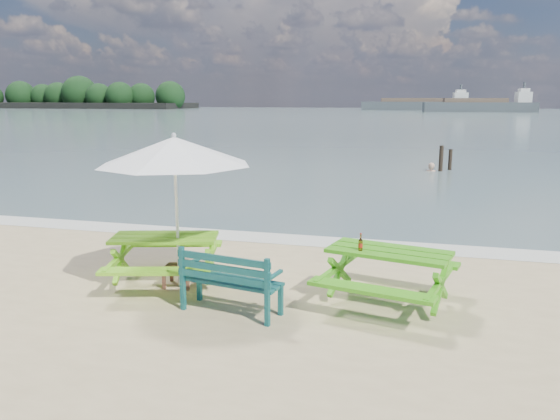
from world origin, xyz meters
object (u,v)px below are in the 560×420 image
(patio_umbrella, at_px, (174,151))
(picnic_table_left, at_px, (166,261))
(park_bench, at_px, (231,294))
(side_table, at_px, (179,276))
(beer_bottle, at_px, (360,245))
(swimmer, at_px, (431,181))
(picnic_table_right, at_px, (388,278))

(patio_umbrella, bearing_deg, picnic_table_left, 169.45)
(park_bench, bearing_deg, side_table, 144.95)
(park_bench, distance_m, patio_umbrella, 2.48)
(picnic_table_left, height_order, side_table, picnic_table_left)
(patio_umbrella, bearing_deg, beer_bottle, -1.77)
(side_table, distance_m, swimmer, 16.67)
(park_bench, bearing_deg, swimmer, 80.22)
(side_table, bearing_deg, beer_bottle, -1.77)
(picnic_table_right, relative_size, swimmer, 1.46)
(park_bench, relative_size, beer_bottle, 5.99)
(side_table, height_order, patio_umbrella, patio_umbrella)
(park_bench, bearing_deg, patio_umbrella, 144.95)
(beer_bottle, bearing_deg, picnic_table_right, 18.65)
(picnic_table_right, height_order, swimmer, picnic_table_right)
(patio_umbrella, xyz_separation_m, swimmer, (4.17, 16.13, -2.68))
(side_table, bearing_deg, swimmer, 75.52)
(picnic_table_left, relative_size, patio_umbrella, 0.82)
(beer_bottle, bearing_deg, side_table, 178.23)
(park_bench, relative_size, patio_umbrella, 0.55)
(picnic_table_left, bearing_deg, patio_umbrella, -10.55)
(patio_umbrella, distance_m, beer_bottle, 3.28)
(picnic_table_left, xyz_separation_m, park_bench, (1.50, -0.92, -0.11))
(beer_bottle, relative_size, swimmer, 0.16)
(park_bench, bearing_deg, picnic_table_right, 22.76)
(side_table, bearing_deg, picnic_table_left, 169.45)
(beer_bottle, bearing_deg, park_bench, -156.31)
(picnic_table_right, bearing_deg, patio_umbrella, -179.22)
(patio_umbrella, relative_size, beer_bottle, 10.86)
(picnic_table_left, distance_m, park_bench, 1.76)
(picnic_table_right, bearing_deg, swimmer, 87.32)
(picnic_table_right, relative_size, side_table, 4.12)
(picnic_table_left, xyz_separation_m, beer_bottle, (3.26, -0.14, 0.54))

